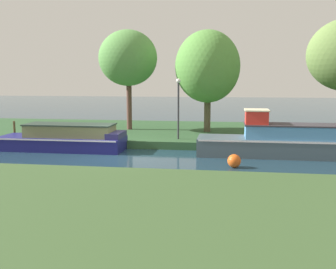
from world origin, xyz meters
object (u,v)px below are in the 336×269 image
at_px(slate_barge, 286,141).
at_px(willow_tree_centre, 208,67).
at_px(lamp_post, 178,102).
at_px(navy_narrowboat, 65,139).
at_px(willow_tree_left, 128,58).
at_px(mooring_post_near, 14,129).
at_px(channel_buoy, 234,161).

height_order(slate_barge, willow_tree_centre, willow_tree_centre).
xyz_separation_m(slate_barge, lamp_post, (-5.32, 1.90, 1.70)).
bearing_deg(navy_narrowboat, willow_tree_left, 70.00).
xyz_separation_m(willow_tree_centre, mooring_post_near, (-10.33, -3.53, -3.43)).
xyz_separation_m(willow_tree_centre, lamp_post, (-1.36, -2.83, -1.89)).
distance_m(willow_tree_left, lamp_post, 5.54).
relative_size(slate_barge, navy_narrowboat, 1.25).
xyz_separation_m(willow_tree_left, willow_tree_centre, (4.93, -0.64, -0.55)).
xyz_separation_m(navy_narrowboat, mooring_post_near, (-3.44, 1.20, 0.27)).
bearing_deg(slate_barge, mooring_post_near, 175.20).
relative_size(slate_barge, mooring_post_near, 9.02).
height_order(willow_tree_left, mooring_post_near, willow_tree_left).
relative_size(navy_narrowboat, mooring_post_near, 7.20).
xyz_separation_m(slate_barge, mooring_post_near, (-14.28, 1.20, 0.15)).
bearing_deg(channel_buoy, mooring_post_near, 161.18).
bearing_deg(navy_narrowboat, lamp_post, 18.97).
height_order(mooring_post_near, channel_buoy, mooring_post_near).
bearing_deg(lamp_post, willow_tree_left, 135.86).
bearing_deg(slate_barge, willow_tree_left, 148.90).
distance_m(slate_barge, channel_buoy, 3.76).
height_order(willow_tree_left, channel_buoy, willow_tree_left).
bearing_deg(navy_narrowboat, willow_tree_centre, 34.47).
bearing_deg(willow_tree_centre, willow_tree_left, 172.66).
bearing_deg(willow_tree_left, navy_narrowboat, -110.00).
distance_m(navy_narrowboat, mooring_post_near, 3.65).
distance_m(navy_narrowboat, willow_tree_centre, 9.13).
bearing_deg(channel_buoy, lamp_post, 121.35).
bearing_deg(lamp_post, navy_narrowboat, -161.03).
relative_size(slate_barge, lamp_post, 2.50).
xyz_separation_m(lamp_post, mooring_post_near, (-8.96, -0.70, -1.55)).
relative_size(navy_narrowboat, willow_tree_centre, 1.06).
bearing_deg(channel_buoy, willow_tree_centre, 101.37).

